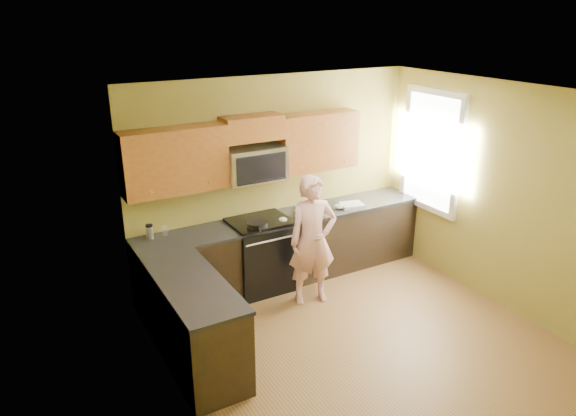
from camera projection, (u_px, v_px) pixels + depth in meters
floor at (362, 342)px, 5.83m from camera, size 4.00×4.00×0.00m
ceiling at (376, 95)px, 4.89m from camera, size 4.00×4.00×0.00m
wall_back at (275, 179)px, 6.99m from camera, size 4.00×0.00×4.00m
wall_front at (543, 325)px, 3.73m from camera, size 4.00×0.00×4.00m
wall_left at (178, 276)px, 4.43m from camera, size 0.00×4.00×4.00m
wall_right at (503, 197)px, 6.28m from camera, size 0.00×4.00×4.00m
cabinet_back_run at (286, 250)px, 7.06m from camera, size 4.00×0.60×0.88m
cabinet_left_run at (194, 324)px, 5.38m from camera, size 0.60×1.60×0.88m
countertop_back at (287, 218)px, 6.89m from camera, size 4.00×0.62×0.04m
countertop_left at (192, 284)px, 5.22m from camera, size 0.62×1.60×0.04m
stove at (260, 254)px, 6.84m from camera, size 0.76×0.65×0.95m
microwave at (254, 180)px, 6.60m from camera, size 0.76×0.40×0.42m
upper_cab_left at (177, 192)px, 6.17m from camera, size 1.22×0.33×0.75m
upper_cab_right at (316, 169)px, 7.07m from camera, size 1.12×0.33×0.75m
upper_cab_over_mw at (252, 128)px, 6.41m from camera, size 0.76×0.33×0.30m
window at (432, 151)px, 7.15m from camera, size 0.06×1.06×1.66m
woman at (313, 240)px, 6.42m from camera, size 0.67×0.52×1.63m
frying_pan at (257, 226)px, 6.49m from camera, size 0.39×0.51×0.06m
butter_tub at (299, 216)px, 6.89m from camera, size 0.15×0.15×0.10m
toast_slice at (319, 214)px, 6.96m from camera, size 0.14×0.14×0.01m
napkin_a at (283, 220)px, 6.69m from camera, size 0.14×0.15×0.06m
napkin_b at (338, 207)px, 7.13m from camera, size 0.16×0.16×0.07m
dish_towel at (352, 205)px, 7.20m from camera, size 0.35×0.30×0.05m
travel_mug at (150, 239)px, 6.21m from camera, size 0.09×0.09×0.18m
glass_a at (165, 230)px, 6.29m from camera, size 0.08×0.08×0.12m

